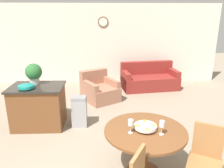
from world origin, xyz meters
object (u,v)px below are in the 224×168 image
(wine_glass_right, at_px, (162,124))
(wine_glass_left, at_px, (130,123))
(dining_chair_near_right, at_px, (205,157))
(kitchen_island, at_px, (38,106))
(dining_table, at_px, (145,140))
(couch, at_px, (149,80))
(trash_bin, at_px, (79,112))
(potted_plant, at_px, (34,73))
(teal_bowl, at_px, (26,87))
(fruit_bowl, at_px, (145,127))
(armchair, at_px, (99,90))

(wine_glass_right, bearing_deg, wine_glass_left, 172.53)
(dining_chair_near_right, relative_size, kitchen_island, 0.85)
(dining_table, height_order, kitchen_island, kitchen_island)
(dining_chair_near_right, bearing_deg, couch, -62.76)
(wine_glass_right, bearing_deg, trash_bin, 127.76)
(dining_table, xyz_separation_m, potted_plant, (-2.06, 1.77, 0.57))
(potted_plant, bearing_deg, trash_bin, -12.55)
(dining_table, relative_size, kitchen_island, 1.08)
(teal_bowl, bearing_deg, dining_chair_near_right, -31.29)
(dining_chair_near_right, relative_size, wine_glass_left, 4.60)
(wine_glass_right, bearing_deg, teal_bowl, 146.29)
(dining_table, bearing_deg, wine_glass_left, -160.87)
(fruit_bowl, relative_size, potted_plant, 0.74)
(teal_bowl, height_order, couch, teal_bowl)
(potted_plant, relative_size, trash_bin, 0.65)
(dining_chair_near_right, relative_size, couch, 0.49)
(wine_glass_left, xyz_separation_m, potted_plant, (-1.83, 1.84, 0.26))
(dining_chair_near_right, relative_size, teal_bowl, 2.96)
(teal_bowl, distance_m, potted_plant, 0.41)
(dining_table, distance_m, wine_glass_left, 0.39)
(dining_chair_near_right, bearing_deg, armchair, -37.67)
(fruit_bowl, xyz_separation_m, teal_bowl, (-2.12, 1.41, 0.16))
(dining_chair_near_right, relative_size, fruit_bowl, 2.88)
(kitchen_island, height_order, armchair, kitchen_island)
(fruit_bowl, relative_size, couch, 0.17)
(teal_bowl, relative_size, potted_plant, 0.72)
(wine_glass_right, bearing_deg, potted_plant, 139.85)
(dining_table, height_order, armchair, armchair)
(dining_table, relative_size, teal_bowl, 3.75)
(trash_bin, bearing_deg, couch, 51.36)
(dining_table, height_order, couch, couch)
(wine_glass_left, relative_size, armchair, 0.16)
(dining_chair_near_right, xyz_separation_m, wine_glass_right, (-0.56, 0.20, 0.38))
(dining_table, xyz_separation_m, armchair, (-0.71, 3.10, -0.29))
(fruit_bowl, distance_m, trash_bin, 1.97)
(teal_bowl, xyz_separation_m, trash_bin, (1.00, 0.15, -0.62))
(teal_bowl, relative_size, couch, 0.17)
(dining_table, xyz_separation_m, teal_bowl, (-2.12, 1.41, 0.38))
(kitchen_island, bearing_deg, trash_bin, -2.79)
(wine_glass_right, bearing_deg, armchair, 105.70)
(wine_glass_left, relative_size, kitchen_island, 0.19)
(dining_chair_near_right, xyz_separation_m, fruit_bowl, (-0.75, 0.33, 0.28))
(wine_glass_left, distance_m, armchair, 3.27)
(kitchen_island, distance_m, teal_bowl, 0.55)
(fruit_bowl, height_order, couch, couch)
(teal_bowl, relative_size, trash_bin, 0.47)
(fruit_bowl, relative_size, trash_bin, 0.48)
(wine_glass_left, relative_size, couch, 0.11)
(armchair, bearing_deg, wine_glass_right, -105.79)
(fruit_bowl, height_order, potted_plant, potted_plant)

